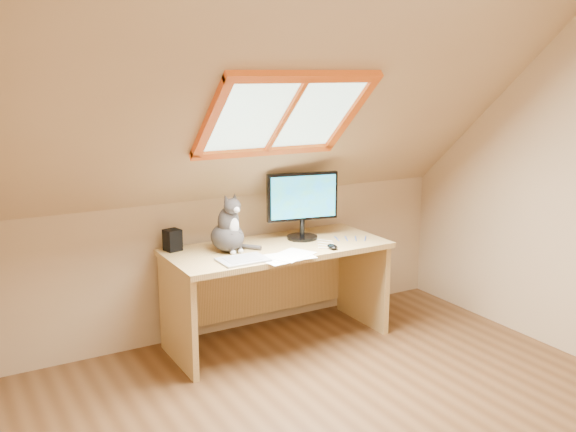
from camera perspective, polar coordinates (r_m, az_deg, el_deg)
room_shell at (r=3.00m, az=10.44°, el=3.97°), size 3.52×3.52×2.41m
desk at (r=4.54m, az=-1.37°, el=-5.13°), size 1.54×0.67×0.70m
monitor at (r=4.55m, az=1.30°, el=1.33°), size 0.52×0.22×0.48m
cat at (r=4.28m, az=-5.34°, el=-1.28°), size 0.26×0.30×0.40m
desk_speaker at (r=4.37m, az=-10.23°, el=-2.12°), size 0.12×0.12×0.14m
graphics_tablet at (r=4.09m, az=-4.03°, el=-3.91°), size 0.31×0.22×0.01m
mouse at (r=4.36m, az=3.96°, el=-2.73°), size 0.07×0.11×0.03m
papers at (r=4.16m, az=-0.42°, el=-3.65°), size 0.35×0.30×0.01m
cables at (r=4.56m, az=4.78°, el=-2.20°), size 0.51×0.26×0.01m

